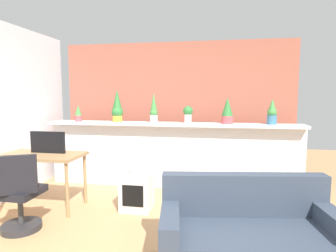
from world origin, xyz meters
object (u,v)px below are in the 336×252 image
at_px(desk, 42,160).
at_px(tv_monitor, 48,142).
at_px(potted_plant_0, 78,113).
at_px(potted_plant_4, 227,111).
at_px(potted_plant_1, 117,107).
at_px(office_chair, 19,199).
at_px(couch, 249,239).
at_px(potted_plant_3, 188,114).
at_px(potted_plant_5, 272,113).
at_px(potted_plant_2, 154,109).
at_px(side_cube_shelf, 137,191).
at_px(vase_on_shelf, 133,168).

distance_m(desk, tv_monitor, 0.25).
height_order(potted_plant_0, potted_plant_4, potted_plant_4).
relative_size(potted_plant_0, potted_plant_1, 0.52).
distance_m(desk, office_chair, 0.78).
distance_m(desk, couch, 2.85).
height_order(potted_plant_0, potted_plant_3, potted_plant_0).
xyz_separation_m(potted_plant_3, office_chair, (-1.71, -1.85, -0.86)).
xyz_separation_m(tv_monitor, couch, (2.60, -1.06, -0.62)).
relative_size(potted_plant_0, potted_plant_4, 0.67).
distance_m(potted_plant_3, potted_plant_5, 1.31).
relative_size(potted_plant_1, couch, 0.33).
bearing_deg(office_chair, potted_plant_0, 96.02).
xyz_separation_m(potted_plant_0, desk, (0.02, -1.13, -0.57)).
height_order(potted_plant_2, side_cube_shelf, potted_plant_2).
bearing_deg(side_cube_shelf, office_chair, -142.10).
bearing_deg(potted_plant_0, potted_plant_5, 0.85).
xyz_separation_m(potted_plant_1, couch, (1.98, -2.14, -1.06)).
xyz_separation_m(potted_plant_3, couch, (0.77, -2.13, -0.97)).
height_order(potted_plant_3, vase_on_shelf, potted_plant_3).
distance_m(potted_plant_1, couch, 3.10).
bearing_deg(potted_plant_2, potted_plant_3, 2.58).
xyz_separation_m(office_chair, side_cube_shelf, (1.12, 0.87, -0.14)).
height_order(side_cube_shelf, vase_on_shelf, vase_on_shelf).
relative_size(potted_plant_3, side_cube_shelf, 0.56).
xyz_separation_m(potted_plant_0, potted_plant_5, (3.20, 0.05, 0.04)).
xyz_separation_m(desk, side_cube_shelf, (1.29, 0.17, -0.42)).
distance_m(potted_plant_1, side_cube_shelf, 1.60).
bearing_deg(potted_plant_3, potted_plant_1, 179.45).
xyz_separation_m(potted_plant_5, tv_monitor, (-3.13, -1.09, -0.37)).
xyz_separation_m(potted_plant_0, office_chair, (0.19, -1.83, -0.84)).
height_order(desk, couch, couch).
xyz_separation_m(potted_plant_0, vase_on_shelf, (1.27, -1.00, -0.65)).
bearing_deg(vase_on_shelf, office_chair, -142.26).
xyz_separation_m(potted_plant_2, potted_plant_3, (0.56, 0.03, -0.07)).
distance_m(potted_plant_4, couch, 2.38).
distance_m(potted_plant_5, vase_on_shelf, 2.30).
bearing_deg(potted_plant_3, desk, -148.69).
distance_m(potted_plant_3, office_chair, 2.66).
bearing_deg(potted_plant_3, vase_on_shelf, -121.75).
bearing_deg(side_cube_shelf, potted_plant_0, 143.89).
height_order(potted_plant_3, side_cube_shelf, potted_plant_3).
xyz_separation_m(potted_plant_0, couch, (2.67, -2.11, -0.95)).
xyz_separation_m(office_chair, vase_on_shelf, (1.08, 0.84, 0.19)).
bearing_deg(potted_plant_4, vase_on_shelf, -140.56).
bearing_deg(potted_plant_1, side_cube_shelf, -57.97).
bearing_deg(potted_plant_3, potted_plant_0, -179.51).
bearing_deg(office_chair, desk, 103.62).
relative_size(potted_plant_4, side_cube_shelf, 0.84).
height_order(side_cube_shelf, couch, couch).
xyz_separation_m(side_cube_shelf, couch, (1.36, -1.15, 0.03)).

